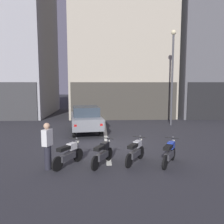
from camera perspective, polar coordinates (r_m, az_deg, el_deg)
name	(u,v)px	position (r m, az deg, el deg)	size (l,w,h in m)	color
ground_plane	(107,144)	(11.44, -1.34, -8.20)	(120.00, 120.00, 0.00)	#2B2B30
lane_centre_line	(104,124)	(17.30, -1.97, -3.01)	(0.20, 18.00, 0.01)	silver
building_mid_block	(120,11)	(24.72, 1.97, 24.15)	(9.33, 9.33, 20.66)	#B2A893
building_far_right	(218,43)	(26.94, 25.36, 15.49)	(10.53, 10.03, 14.64)	#56565B
car_grey_crossing_near	(86,118)	(14.25, -6.66, -1.60)	(2.29, 4.30, 1.64)	black
street_lamp	(172,68)	(17.13, 15.07, 10.64)	(0.36, 0.36, 6.86)	#47474C
motorcycle_white_row_leftmost	(69,154)	(8.55, -10.94, -10.38)	(0.97, 1.44, 0.98)	black
motorcycle_black_row_left_mid	(103,153)	(8.50, -2.39, -10.36)	(0.83, 1.52, 0.98)	black
motorcycle_silver_row_centre	(135,151)	(8.77, 5.93, -9.86)	(0.95, 1.45, 0.98)	black
motorcycle_blue_row_right_mid	(170,153)	(8.82, 14.36, -9.93)	(0.94, 1.46, 0.98)	black
person_by_motorcycles	(47,146)	(8.29, -16.04, -8.22)	(0.34, 0.42, 1.67)	#23232D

